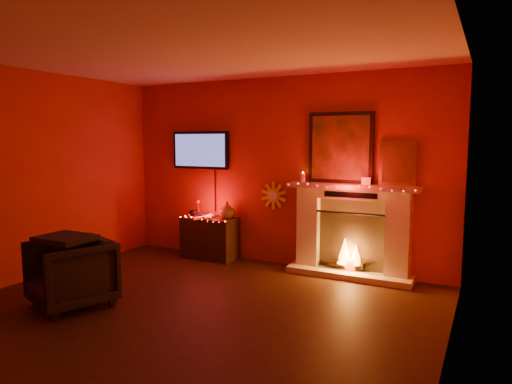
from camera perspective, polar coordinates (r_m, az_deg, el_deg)
room at (r=4.48m, az=-10.91°, el=0.55°), size 5.00×5.00×5.00m
fireplace at (r=6.20m, az=11.82°, el=-3.68°), size 1.72×0.40×2.18m
tv at (r=7.21m, az=-6.94°, el=5.19°), size 1.00×0.07×1.24m
sunburst_clock at (r=6.66m, az=2.18°, el=-0.46°), size 0.40×0.03×0.40m
console_table at (r=7.04m, az=-5.70°, el=-5.42°), size 0.83×0.55×0.89m
armchair at (r=5.42m, az=-22.14°, el=-9.39°), size 1.01×1.03×0.73m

